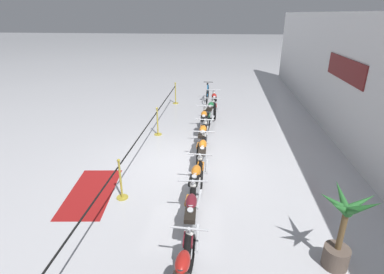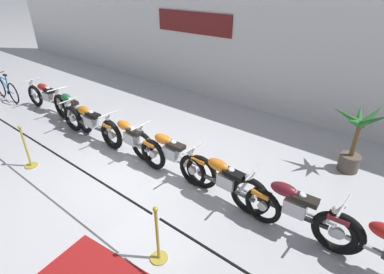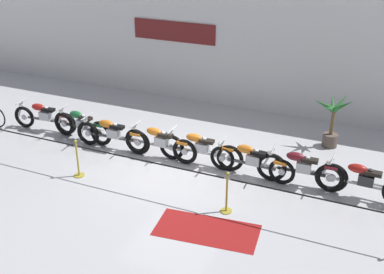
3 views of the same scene
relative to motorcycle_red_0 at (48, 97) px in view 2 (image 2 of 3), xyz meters
name	(u,v)px [view 2 (image 2 of 3)]	position (x,y,z in m)	size (l,w,h in m)	color
ground_plane	(133,175)	(4.77, -0.72, -0.47)	(120.00, 120.00, 0.00)	silver
back_wall	(254,42)	(4.76, 4.40, 1.63)	(28.00, 0.29, 4.20)	white
motorcycle_red_0	(48,97)	(0.00, 0.00, 0.00)	(2.26, 0.62, 0.94)	black
motorcycle_green_1	(71,110)	(1.47, -0.09, 0.01)	(2.18, 0.62, 0.96)	black
motorcycle_orange_2	(90,123)	(2.65, -0.27, 0.00)	(2.40, 0.62, 0.95)	black
motorcycle_orange_3	(130,139)	(4.16, -0.20, 0.00)	(2.28, 0.62, 0.95)	black
motorcycle_orange_4	(170,154)	(5.34, -0.11, 0.01)	(2.45, 0.62, 0.95)	black
motorcycle_orange_5	(225,181)	(6.80, -0.17, 0.00)	(2.33, 0.62, 0.93)	black
motorcycle_maroon_6	(291,209)	(8.09, -0.13, 0.02)	(2.29, 0.62, 0.97)	black
bicycle	(7,89)	(-2.09, -0.40, -0.08)	(1.74, 0.48, 0.96)	black
potted_palm_left_of_row	(356,140)	(8.42, 2.47, 0.31)	(1.15, 0.91, 1.62)	brown
stanchion_far_left	(34,145)	(3.16, -1.95, 0.29)	(12.33, 0.28, 1.05)	gold
stanchion_mid_left	(28,153)	(2.66, -1.95, -0.11)	(0.28, 0.28, 1.05)	gold
stanchion_mid_right	(158,242)	(6.77, -1.95, -0.11)	(0.28, 0.28, 1.05)	gold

